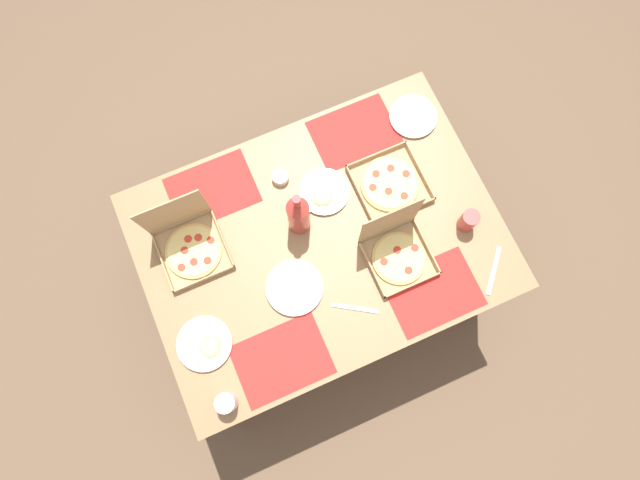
# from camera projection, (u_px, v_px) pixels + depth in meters

# --- Properties ---
(ground_plane) EXTENTS (6.00, 6.00, 0.00)m
(ground_plane) POSITION_uv_depth(u_px,v_px,m) (320.00, 273.00, 2.91)
(ground_plane) COLOR brown
(dining_table) EXTENTS (1.47, 1.07, 0.72)m
(dining_table) POSITION_uv_depth(u_px,v_px,m) (320.00, 246.00, 2.31)
(dining_table) COLOR #3F3328
(dining_table) RESTS_ON ground_plane
(placemat_near_left) EXTENTS (0.36, 0.26, 0.00)m
(placemat_near_left) POSITION_uv_depth(u_px,v_px,m) (282.00, 360.00, 2.09)
(placemat_near_left) COLOR red
(placemat_near_left) RESTS_ON dining_table
(placemat_near_right) EXTENTS (0.36, 0.26, 0.00)m
(placemat_near_right) POSITION_uv_depth(u_px,v_px,m) (433.00, 292.00, 2.16)
(placemat_near_right) COLOR red
(placemat_near_right) RESTS_ON dining_table
(placemat_far_left) EXTENTS (0.36, 0.26, 0.00)m
(placemat_far_left) POSITION_uv_depth(u_px,v_px,m) (212.00, 190.00, 2.27)
(placemat_far_left) COLOR red
(placemat_far_left) RESTS_ON dining_table
(placemat_far_right) EXTENTS (0.36, 0.26, 0.00)m
(placemat_far_right) POSITION_uv_depth(u_px,v_px,m) (354.00, 133.00, 2.34)
(placemat_far_right) COLOR red
(placemat_far_right) RESTS_ON dining_table
(pizza_box_corner_right) EXTENTS (0.26, 0.27, 0.30)m
(pizza_box_corner_right) POSITION_uv_depth(u_px,v_px,m) (189.00, 243.00, 2.16)
(pizza_box_corner_right) COLOR tan
(pizza_box_corner_right) RESTS_ON dining_table
(pizza_box_corner_left) EXTENTS (0.28, 0.28, 0.04)m
(pizza_box_corner_left) POSITION_uv_depth(u_px,v_px,m) (390.00, 184.00, 2.26)
(pizza_box_corner_left) COLOR tan
(pizza_box_corner_left) RESTS_ON dining_table
(pizza_box_center) EXTENTS (0.25, 0.25, 0.29)m
(pizza_box_center) POSITION_uv_depth(u_px,v_px,m) (397.00, 250.00, 2.16)
(pizza_box_center) COLOR tan
(pizza_box_center) RESTS_ON dining_table
(plate_far_right) EXTENTS (0.22, 0.22, 0.03)m
(plate_far_right) POSITION_uv_depth(u_px,v_px,m) (205.00, 344.00, 2.10)
(plate_far_right) COLOR white
(plate_far_right) RESTS_ON dining_table
(plate_near_left) EXTENTS (0.23, 0.23, 0.02)m
(plate_near_left) POSITION_uv_depth(u_px,v_px,m) (294.00, 288.00, 2.16)
(plate_near_left) COLOR white
(plate_near_left) RESTS_ON dining_table
(plate_near_right) EXTENTS (0.21, 0.21, 0.02)m
(plate_near_right) POSITION_uv_depth(u_px,v_px,m) (413.00, 117.00, 2.35)
(plate_near_right) COLOR white
(plate_near_right) RESTS_ON dining_table
(plate_middle) EXTENTS (0.21, 0.21, 0.03)m
(plate_middle) POSITION_uv_depth(u_px,v_px,m) (324.00, 192.00, 2.26)
(plate_middle) COLOR white
(plate_middle) RESTS_ON dining_table
(soda_bottle) EXTENTS (0.09, 0.09, 0.32)m
(soda_bottle) POSITION_uv_depth(u_px,v_px,m) (298.00, 215.00, 2.10)
(soda_bottle) COLOR #B2382D
(soda_bottle) RESTS_ON dining_table
(cup_spare) EXTENTS (0.08, 0.08, 0.10)m
(cup_spare) POSITION_uv_depth(u_px,v_px,m) (227.00, 403.00, 2.01)
(cup_spare) COLOR silver
(cup_spare) RESTS_ON dining_table
(cup_dark) EXTENTS (0.07, 0.07, 0.11)m
(cup_dark) POSITION_uv_depth(u_px,v_px,m) (468.00, 221.00, 2.18)
(cup_dark) COLOR #BF4742
(cup_dark) RESTS_ON dining_table
(condiment_bowl) EXTENTS (0.07, 0.07, 0.04)m
(condiment_bowl) POSITION_uv_depth(u_px,v_px,m) (280.00, 177.00, 2.27)
(condiment_bowl) COLOR white
(condiment_bowl) RESTS_ON dining_table
(knife_by_far_left) EXTENTS (0.15, 0.17, 0.00)m
(knife_by_far_left) POSITION_uv_depth(u_px,v_px,m) (494.00, 271.00, 2.18)
(knife_by_far_left) COLOR #B7B7BC
(knife_by_far_left) RESTS_ON dining_table
(fork_by_far_right) EXTENTS (0.17, 0.12, 0.00)m
(fork_by_far_right) POSITION_uv_depth(u_px,v_px,m) (355.00, 308.00, 2.14)
(fork_by_far_right) COLOR #B7B7BC
(fork_by_far_right) RESTS_ON dining_table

